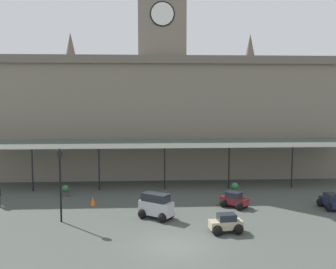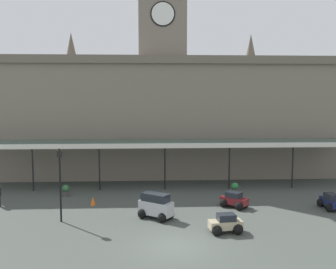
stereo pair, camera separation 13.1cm
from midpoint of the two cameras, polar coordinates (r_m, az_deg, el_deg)
ground_plane at (r=23.00m, az=0.97°, el=-16.04°), size 140.00×140.00×0.00m
station_building at (r=41.73m, az=-1.04°, el=3.34°), size 42.03×6.81×19.99m
entrance_canopy at (r=36.33m, az=-0.70°, el=-1.17°), size 35.47×3.26×4.30m
car_beige_sedan at (r=25.20m, az=8.30°, el=-12.90°), size 2.14×1.67×1.19m
car_silver_van at (r=27.53m, az=-1.90°, el=-10.55°), size 2.57×2.40×1.77m
car_navy_sedan at (r=32.20m, az=22.59°, el=-9.14°), size 1.60×2.10×1.19m
car_maroon_sedan at (r=30.60m, az=9.51°, el=-9.54°), size 2.23×2.20×1.19m
victorian_lamppost at (r=27.23m, az=-15.63°, el=-5.96°), size 0.30×0.30×5.01m
traffic_cone at (r=31.36m, az=-11.05°, el=-9.49°), size 0.40×0.40×0.69m
planter_forecourt_centre at (r=34.73m, az=9.61°, el=-7.71°), size 0.60×0.60×0.96m
planter_by_canopy at (r=34.51m, az=-14.87°, el=-7.91°), size 0.60×0.60×0.96m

